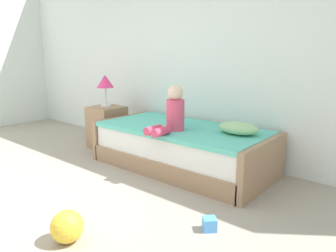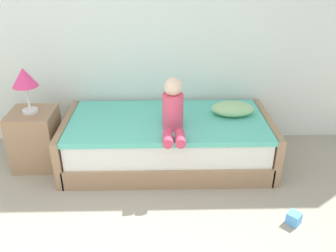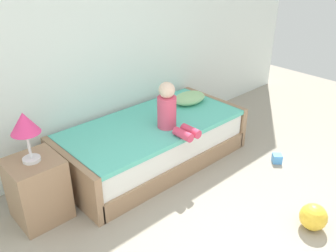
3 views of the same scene
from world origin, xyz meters
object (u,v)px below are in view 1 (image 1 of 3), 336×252
toy_block (209,224)px  table_lamp (105,83)px  toy_ball (67,227)px  child_figure (173,112)px  nightstand (107,127)px  pillow (238,128)px  bed (182,147)px

toy_block → table_lamp: bearing=158.0°
table_lamp → toy_ball: bearing=-46.2°
table_lamp → child_figure: (1.40, -0.21, -0.23)m
toy_ball → toy_block: bearing=48.5°
nightstand → pillow: bearing=3.2°
nightstand → child_figure: child_figure is taller
bed → nightstand: nightstand is taller
nightstand → toy_block: 2.58m
bed → table_lamp: (-1.35, -0.01, 0.69)m
child_figure → pillow: size_ratio=1.16×
pillow → table_lamp: bearing=-176.8°
nightstand → toy_block: size_ratio=5.97×
table_lamp → toy_block: bearing=-22.0°
bed → nightstand: size_ratio=3.52×
bed → toy_block: bearing=-43.6°
bed → table_lamp: 1.52m
bed → table_lamp: size_ratio=4.69×
pillow → child_figure: bearing=-152.4°
nightstand → child_figure: bearing=-8.7°
nightstand → toy_ball: bearing=-46.2°
nightstand → pillow: (2.03, 0.11, 0.26)m
bed → toy_block: bed is taller
child_figure → toy_block: 1.39m
nightstand → toy_ball: size_ratio=2.52×
toy_ball → bed: bearing=100.5°
toy_block → pillow: bearing=108.0°
nightstand → child_figure: 1.47m
child_figure → toy_block: child_figure is taller
child_figure → toy_ball: child_figure is taller
child_figure → toy_ball: bearing=-79.6°
bed → toy_ball: (0.33, -1.76, -0.13)m
bed → toy_block: (1.03, -0.98, -0.20)m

